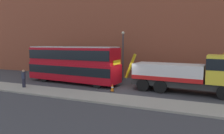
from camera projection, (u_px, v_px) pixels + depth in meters
The scene contains 8 objects.
ground_plane at pixel (124, 88), 19.73m from camera, with size 120.00×120.00×0.00m, color #38383D.
near_kerb at pixel (107, 98), 15.89m from camera, with size 60.00×2.80×0.15m, color gray.
building_facade at pixel (143, 14), 24.88m from camera, with size 60.00×1.50×16.00m.
recovery_tow_truck at pixel (188, 73), 17.66m from camera, with size 10.22×3.35×3.67m.
double_decker_bus at pixel (72, 63), 22.36m from camera, with size 11.18×3.42×4.06m.
pedestrian_onlooker at pixel (24, 79), 19.50m from camera, with size 0.41×0.47×1.71m.
traffic_cone_near_bus at pixel (112, 88), 18.41m from camera, with size 0.36×0.36×0.72m.
street_lamp at pixel (123, 51), 24.08m from camera, with size 0.36×0.36×5.83m.
Camera 1 is at (6.47, -18.30, 4.29)m, focal length 32.29 mm.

